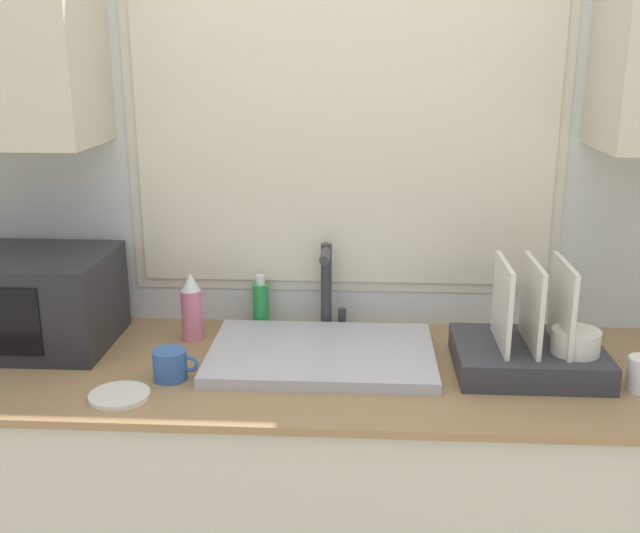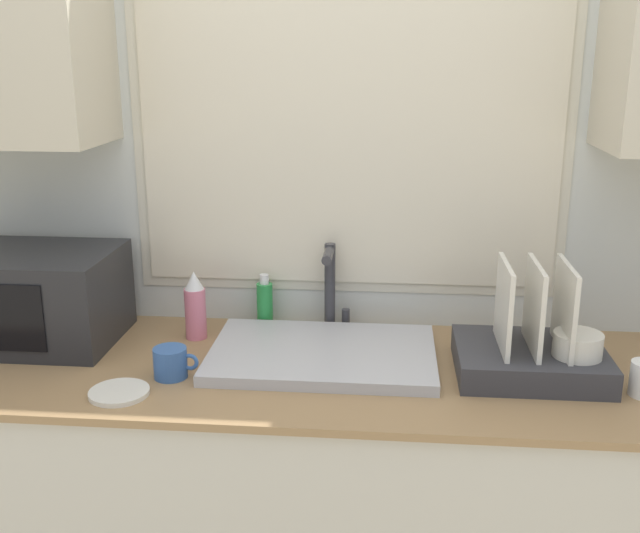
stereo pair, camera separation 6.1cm
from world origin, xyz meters
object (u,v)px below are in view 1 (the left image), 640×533
Objects in this scene: faucet at (327,282)px; dish_rack at (532,347)px; mug_near_sink at (171,365)px; microwave at (24,300)px; spray_bottle at (192,308)px; soap_bottle at (261,304)px.

dish_rack is at bearing -26.08° from faucet.
dish_rack is 0.92m from mug_near_sink.
faucet is 0.54× the size of microwave.
spray_bottle is at bearing 169.80° from dish_rack.
microwave is 0.66m from soap_bottle.
microwave reaches higher than mug_near_sink.
spray_bottle is at bearing 7.28° from microwave.
microwave is 0.51m from mug_near_sink.
spray_bottle is 1.24× the size of soap_bottle.
microwave is 2.43× the size of spray_bottle.
microwave reaches higher than faucet.
dish_rack is at bearing -4.44° from microwave.
soap_bottle is at bearing 65.59° from mug_near_sink.
spray_bottle is at bearing -165.47° from faucet.
dish_rack reaches higher than microwave.
spray_bottle is (-0.38, -0.10, -0.05)m from faucet.
faucet is 0.85m from microwave.
soap_bottle is (0.18, 0.12, -0.02)m from spray_bottle.
faucet is at bearing 44.52° from mug_near_sink.
spray_bottle is 0.22m from soap_bottle.
mug_near_sink is at bearing -135.48° from faucet.
faucet reaches higher than spray_bottle.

